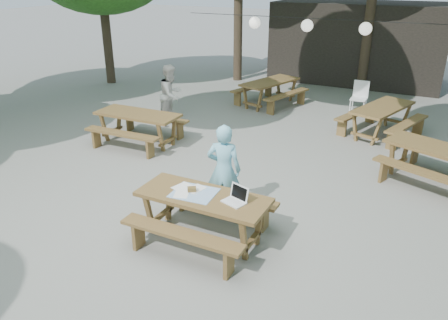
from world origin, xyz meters
TOP-DOWN VIEW (x-y plane):
  - ground at (0.00, 0.00)m, footprint 80.00×80.00m
  - pavilion at (0.50, 10.50)m, footprint 6.00×3.00m
  - main_picnic_table at (0.57, -1.45)m, footprint 2.00×1.58m
  - picnic_table_nw at (-2.80, 1.42)m, footprint 2.02×1.63m
  - picnic_table_ne at (3.69, 2.20)m, footprint 2.34×2.16m
  - picnic_table_far_w at (-1.19, 5.87)m, footprint 2.09×2.29m
  - picnic_table_far_e at (2.28, 4.59)m, footprint 2.08×2.29m
  - woman at (0.48, -0.58)m, footprint 0.64×0.50m
  - second_person at (-2.90, 3.02)m, footprint 0.63×0.79m
  - plastic_chair at (1.41, 6.33)m, footprint 0.44×0.44m
  - laptop at (1.09, -1.41)m, footprint 0.40×0.35m
  - tabletop_clutter at (0.39, -1.45)m, footprint 0.75×0.60m
  - paper_lanterns at (-0.19, 6.00)m, footprint 9.00×0.34m

SIDE VIEW (x-z plane):
  - ground at x=0.00m, z-range 0.00..0.00m
  - plastic_chair at x=1.41m, z-range -0.19..0.71m
  - main_picnic_table at x=0.57m, z-range 0.01..0.76m
  - picnic_table_nw at x=-2.80m, z-range 0.01..0.76m
  - picnic_table_ne at x=3.69m, z-range 0.01..0.76m
  - picnic_table_far_w at x=-1.19m, z-range 0.01..0.76m
  - picnic_table_far_e at x=2.28m, z-range 0.01..0.76m
  - tabletop_clutter at x=0.39m, z-range 0.72..0.80m
  - woman at x=0.48m, z-range 0.00..1.57m
  - second_person at x=-2.90m, z-range 0.00..1.59m
  - laptop at x=1.09m, z-range 0.69..0.93m
  - pavilion at x=0.50m, z-range 0.00..2.80m
  - paper_lanterns at x=-0.19m, z-range 2.21..2.59m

